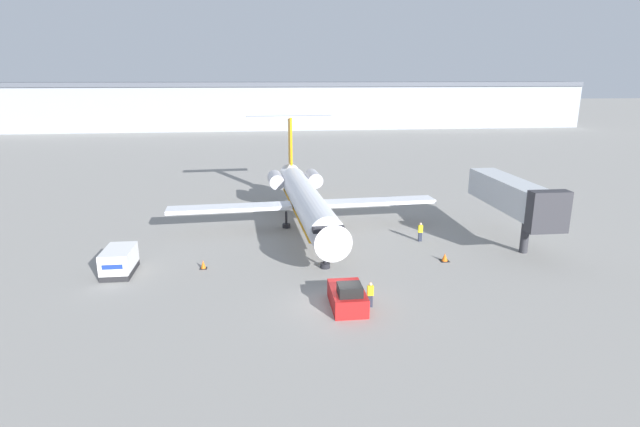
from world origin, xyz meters
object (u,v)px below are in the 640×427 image
at_px(worker_by_wing, 420,232).
at_px(traffic_cone_right, 445,257).
at_px(pushback_tug, 347,297).
at_px(airplane_main, 305,197).
at_px(luggage_cart, 119,261).
at_px(jet_bridge, 514,196).
at_px(traffic_cone_left, 203,265).
at_px(worker_near_tug, 370,294).

relative_size(worker_by_wing, traffic_cone_right, 2.54).
xyz_separation_m(pushback_tug, traffic_cone_right, (9.53, 7.50, -0.41)).
xyz_separation_m(airplane_main, worker_by_wing, (10.30, -5.38, -2.26)).
distance_m(luggage_cart, jet_bridge, 34.18).
distance_m(pushback_tug, worker_by_wing, 15.69).
bearing_deg(traffic_cone_left, pushback_tug, -38.28).
height_order(luggage_cart, traffic_cone_right, luggage_cart).
distance_m(worker_near_tug, traffic_cone_right, 11.12).
distance_m(pushback_tug, traffic_cone_right, 12.13).
bearing_deg(traffic_cone_left, worker_near_tug, -35.15).
bearing_deg(luggage_cart, airplane_main, 33.54).
distance_m(luggage_cart, traffic_cone_right, 26.23).
bearing_deg(worker_near_tug, jet_bridge, 36.51).
bearing_deg(worker_by_wing, pushback_tug, -125.39).
xyz_separation_m(luggage_cart, jet_bridge, (33.83, 3.48, 3.45)).
bearing_deg(jet_bridge, airplane_main, 159.74).
xyz_separation_m(airplane_main, pushback_tug, (1.22, -18.17, -2.48)).
relative_size(traffic_cone_left, traffic_cone_right, 0.99).
bearing_deg(worker_by_wing, traffic_cone_right, -85.17).
bearing_deg(airplane_main, traffic_cone_left, -132.23).
distance_m(luggage_cart, worker_by_wing, 26.23).
bearing_deg(jet_bridge, pushback_tug, -146.39).
height_order(luggage_cart, jet_bridge, jet_bridge).
distance_m(luggage_cart, traffic_cone_left, 6.41).
bearing_deg(worker_near_tug, worker_by_wing, 59.70).
bearing_deg(luggage_cart, worker_by_wing, 10.71).
bearing_deg(pushback_tug, airplane_main, 93.84).
bearing_deg(pushback_tug, traffic_cone_right, 38.18).
relative_size(traffic_cone_right, jet_bridge, 0.05).
xyz_separation_m(worker_near_tug, jet_bridge, (15.63, 11.57, 3.52)).
bearing_deg(traffic_cone_right, worker_near_tug, -136.26).
xyz_separation_m(pushback_tug, worker_near_tug, (1.51, -0.18, 0.19)).
height_order(worker_near_tug, traffic_cone_left, worker_near_tug).
bearing_deg(traffic_cone_left, traffic_cone_right, -1.87).
bearing_deg(pushback_tug, worker_near_tug, -6.91).
height_order(worker_near_tug, traffic_cone_right, worker_near_tug).
bearing_deg(luggage_cart, jet_bridge, 5.87).
bearing_deg(worker_near_tug, luggage_cart, 156.01).
bearing_deg(traffic_cone_right, worker_by_wing, 94.83).
relative_size(pushback_tug, worker_by_wing, 2.22).
height_order(traffic_cone_left, jet_bridge, jet_bridge).
height_order(pushback_tug, traffic_cone_right, pushback_tug).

